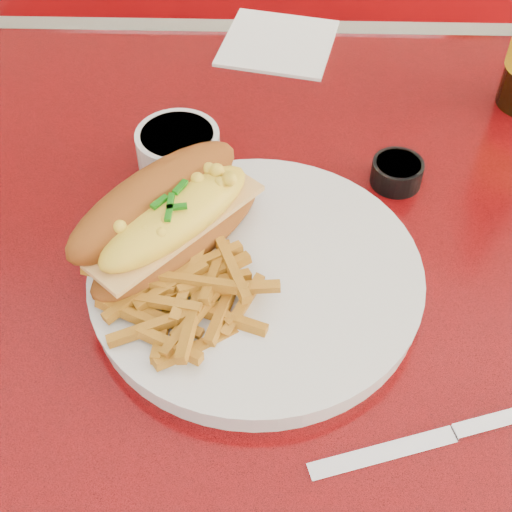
{
  "coord_description": "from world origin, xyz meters",
  "views": [
    {
      "loc": [
        -0.0,
        -0.43,
        1.26
      ],
      "look_at": [
        -0.01,
        -0.03,
        0.81
      ],
      "focal_mm": 50.0,
      "sensor_mm": 36.0,
      "label": 1
    }
  ],
  "objects_px": {
    "booth_bench_far": "(273,127)",
    "gravy_ramekin": "(179,151)",
    "diner_table": "(269,357)",
    "sauce_cup_right": "(397,172)",
    "mac_hoagie": "(169,218)",
    "fork": "(279,265)",
    "knife": "(444,436)",
    "dinner_plate": "(256,277)"
  },
  "relations": [
    {
      "from": "booth_bench_far",
      "to": "gravy_ramekin",
      "type": "bearing_deg",
      "value": -97.97
    },
    {
      "from": "diner_table",
      "to": "sauce_cup_right",
      "type": "height_order",
      "value": "sauce_cup_right"
    },
    {
      "from": "booth_bench_far",
      "to": "sauce_cup_right",
      "type": "xyz_separation_m",
      "value": [
        0.12,
        -0.7,
        0.5
      ]
    },
    {
      "from": "diner_table",
      "to": "mac_hoagie",
      "type": "bearing_deg",
      "value": -177.54
    },
    {
      "from": "fork",
      "to": "knife",
      "type": "relative_size",
      "value": 0.83
    },
    {
      "from": "booth_bench_far",
      "to": "dinner_plate",
      "type": "distance_m",
      "value": 0.98
    },
    {
      "from": "diner_table",
      "to": "knife",
      "type": "relative_size",
      "value": 6.92
    },
    {
      "from": "mac_hoagie",
      "to": "fork",
      "type": "distance_m",
      "value": 0.1
    },
    {
      "from": "dinner_plate",
      "to": "gravy_ramekin",
      "type": "bearing_deg",
      "value": 118.26
    },
    {
      "from": "dinner_plate",
      "to": "sauce_cup_right",
      "type": "bearing_deg",
      "value": 45.43
    },
    {
      "from": "mac_hoagie",
      "to": "sauce_cup_right",
      "type": "distance_m",
      "value": 0.25
    },
    {
      "from": "dinner_plate",
      "to": "mac_hoagie",
      "type": "xyz_separation_m",
      "value": [
        -0.08,
        0.03,
        0.04
      ]
    },
    {
      "from": "gravy_ramekin",
      "to": "sauce_cup_right",
      "type": "xyz_separation_m",
      "value": [
        0.22,
        -0.01,
        -0.01
      ]
    },
    {
      "from": "booth_bench_far",
      "to": "gravy_ramekin",
      "type": "relative_size",
      "value": 11.64
    },
    {
      "from": "diner_table",
      "to": "knife",
      "type": "bearing_deg",
      "value": -53.22
    },
    {
      "from": "fork",
      "to": "mac_hoagie",
      "type": "bearing_deg",
      "value": 47.86
    },
    {
      "from": "dinner_plate",
      "to": "sauce_cup_right",
      "type": "xyz_separation_m",
      "value": [
        0.14,
        0.14,
        0.0
      ]
    },
    {
      "from": "booth_bench_far",
      "to": "knife",
      "type": "relative_size",
      "value": 6.75
    },
    {
      "from": "mac_hoagie",
      "to": "sauce_cup_right",
      "type": "xyz_separation_m",
      "value": [
        0.21,
        0.11,
        -0.04
      ]
    },
    {
      "from": "booth_bench_far",
      "to": "sauce_cup_right",
      "type": "distance_m",
      "value": 0.87
    },
    {
      "from": "gravy_ramekin",
      "to": "dinner_plate",
      "type": "bearing_deg",
      "value": -61.74
    },
    {
      "from": "mac_hoagie",
      "to": "fork",
      "type": "relative_size",
      "value": 1.36
    },
    {
      "from": "sauce_cup_right",
      "to": "diner_table",
      "type": "bearing_deg",
      "value": -139.0
    },
    {
      "from": "dinner_plate",
      "to": "knife",
      "type": "relative_size",
      "value": 1.83
    },
    {
      "from": "dinner_plate",
      "to": "gravy_ramekin",
      "type": "height_order",
      "value": "gravy_ramekin"
    },
    {
      "from": "gravy_ramekin",
      "to": "booth_bench_far",
      "type": "bearing_deg",
      "value": 82.03
    },
    {
      "from": "booth_bench_far",
      "to": "sauce_cup_right",
      "type": "relative_size",
      "value": 19.91
    },
    {
      "from": "dinner_plate",
      "to": "fork",
      "type": "height_order",
      "value": "same"
    },
    {
      "from": "dinner_plate",
      "to": "mac_hoagie",
      "type": "distance_m",
      "value": 0.09
    },
    {
      "from": "booth_bench_far",
      "to": "fork",
      "type": "distance_m",
      "value": 0.98
    },
    {
      "from": "diner_table",
      "to": "gravy_ramekin",
      "type": "xyz_separation_m",
      "value": [
        -0.1,
        0.12,
        0.19
      ]
    },
    {
      "from": "sauce_cup_right",
      "to": "knife",
      "type": "bearing_deg",
      "value": -88.5
    },
    {
      "from": "diner_table",
      "to": "mac_hoagie",
      "type": "relative_size",
      "value": 6.11
    },
    {
      "from": "sauce_cup_right",
      "to": "knife",
      "type": "height_order",
      "value": "sauce_cup_right"
    },
    {
      "from": "diner_table",
      "to": "dinner_plate",
      "type": "xyz_separation_m",
      "value": [
        -0.01,
        -0.03,
        0.17
      ]
    },
    {
      "from": "dinner_plate",
      "to": "fork",
      "type": "distance_m",
      "value": 0.02
    },
    {
      "from": "dinner_plate",
      "to": "mac_hoagie",
      "type": "bearing_deg",
      "value": 159.63
    },
    {
      "from": "diner_table",
      "to": "gravy_ramekin",
      "type": "distance_m",
      "value": 0.24
    },
    {
      "from": "fork",
      "to": "booth_bench_far",
      "type": "bearing_deg",
      "value": -29.43
    },
    {
      "from": "gravy_ramekin",
      "to": "sauce_cup_right",
      "type": "bearing_deg",
      "value": -3.51
    },
    {
      "from": "diner_table",
      "to": "fork",
      "type": "xyz_separation_m",
      "value": [
        0.01,
        -0.02,
        0.18
      ]
    },
    {
      "from": "dinner_plate",
      "to": "knife",
      "type": "distance_m",
      "value": 0.21
    }
  ]
}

